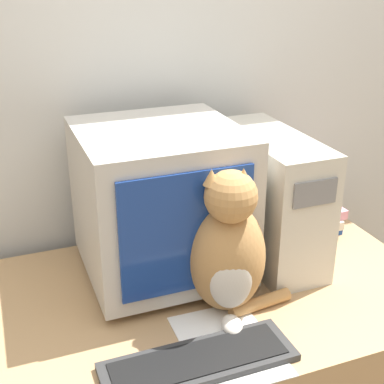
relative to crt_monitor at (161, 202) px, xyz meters
The scene contains 8 objects.
wall_back 0.41m from the crt_monitor, 85.43° to the left, with size 7.00×0.05×2.50m.
crt_monitor is the anchor object (origin of this frame).
computer_tower 0.34m from the crt_monitor, ahead, with size 0.18×0.46×0.38m.
keyboard 0.46m from the crt_monitor, 96.62° to the right, with size 0.44×0.14×0.02m.
cat 0.26m from the crt_monitor, 66.73° to the right, with size 0.29×0.26×0.40m.
book_stack 0.59m from the crt_monitor, ahead, with size 0.16×0.20×0.09m.
pen 0.42m from the crt_monitor, 112.82° to the right, with size 0.16×0.02×0.01m.
paper_sheet 0.43m from the crt_monitor, 83.46° to the right, with size 0.22×0.30×0.00m.
Camera 1 is at (-0.43, -0.77, 1.60)m, focal length 50.00 mm.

